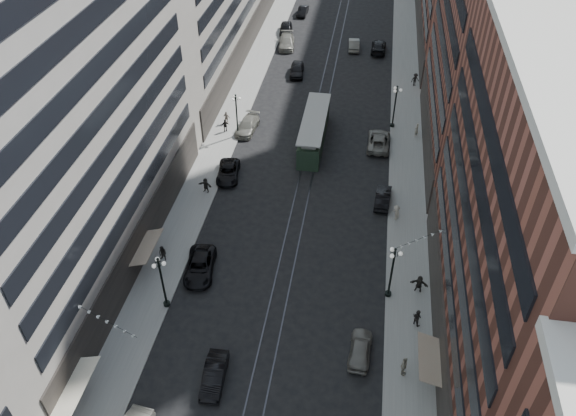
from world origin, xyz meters
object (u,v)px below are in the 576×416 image
Objects in this scene: car_14 at (354,44)px; streetcar at (314,131)px; lamppost_se_mid at (395,105)px; pedestrian_2 at (163,253)px; car_4 at (360,349)px; pedestrian_extra_1 at (419,284)px; lamppost_se_far at (392,271)px; car_13 at (297,70)px; car_10 at (383,197)px; pedestrian_8 at (417,130)px; lamppost_sw_mid at (237,114)px; car_5 at (214,375)px; car_8 at (247,126)px; car_extra_1 at (287,42)px; car_7 at (228,172)px; pedestrian_6 at (227,118)px; car_2 at (200,266)px; car_12 at (379,47)px; car_extra_0 at (303,11)px; pedestrian_4 at (404,366)px; car_11 at (379,141)px; pedestrian_7 at (417,317)px; car_9 at (286,29)px; lamppost_sw_far at (162,281)px; pedestrian_extra_0 at (225,125)px; pedestrian_5 at (206,185)px; pedestrian_9 at (415,80)px; pedestrian_extra_2 at (396,213)px.

streetcar is at bearing 80.23° from car_14.
lamppost_se_mid is 3.45× the size of pedestrian_2.
car_4 is 2.49× the size of pedestrian_extra_1.
lamppost_se_far is 28.00m from lamppost_se_mid.
lamppost_se_far is 1.17× the size of car_13.
pedestrian_8 reaches higher than car_10.
car_5 is at bearing -80.11° from lamppost_sw_mid.
car_extra_1 reaches higher than car_8.
car_extra_1 is 3.45× the size of pedestrian_extra_1.
pedestrian_6 is (-2.79, 10.82, 0.28)m from car_7.
car_12 reaches higher than car_2.
streetcar reaches higher than car_2.
lamppost_se_far is 1.28× the size of car_extra_0.
pedestrian_extra_1 is at bearing -118.89° from car_4.
pedestrian_4 reaches higher than pedestrian_8.
lamppost_se_far is at bearing -51.34° from lamppost_sw_mid.
pedestrian_7 is at bearing 99.55° from car_11.
car_9 is at bearing -61.75° from car_11.
pedestrian_4 is (19.62, -3.72, -2.01)m from lamppost_sw_far.
pedestrian_8 is at bearing 162.00° from pedestrian_extra_0.
car_11 is at bearing 112.56° from pedestrian_extra_1.
lamppost_se_far is 57.68m from car_9.
pedestrian_8 reaches higher than car_11.
lamppost_se_mid reaches higher than car_10.
pedestrian_9 reaches higher than pedestrian_5.
pedestrian_7 is at bearing -85.73° from lamppost_se_mid.
car_9 is at bearing -72.51° from car_4.
lamppost_sw_far is 3.32× the size of pedestrian_5.
pedestrian_4 reaches higher than pedestrian_5.
lamppost_se_far is 26.33m from pedestrian_8.
car_5 is 39.62m from pedestrian_8.
pedestrian_8 is at bearing 143.17° from pedestrian_extra_2.
lamppost_sw_far is at bearing 69.46° from pedestrian_extra_0.
pedestrian_extra_0 is (-6.39, -16.75, 0.17)m from car_13.
pedestrian_9 is (9.11, -11.20, 0.30)m from car_14.
car_2 is at bearing -95.45° from car_9.
lamppost_sw_mid reaches higher than pedestrian_2.
pedestrian_5 is at bearing 34.88° from car_11.
pedestrian_4 is 1.12× the size of pedestrian_extra_2.
car_8 is 20.43m from pedestrian_8.
pedestrian_2 reaches higher than car_14.
pedestrian_2 is 23.03m from pedestrian_7.
lamppost_sw_far is 67.66m from car_extra_0.
pedestrian_2 is 24.41m from pedestrian_6.
lamppost_se_far is at bearing 97.26° from car_10.
pedestrian_7 is (1.08, 4.95, -0.13)m from pedestrian_4.
car_5 is at bearing -93.30° from car_extra_1.
pedestrian_extra_0 is at bearing 112.32° from pedestrian_6.
lamppost_sw_mid reaches higher than car_9.
pedestrian_extra_0 is (-13.89, -26.90, 0.21)m from car_14.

